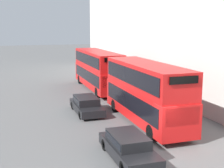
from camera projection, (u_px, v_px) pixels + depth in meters
ground_plane at (158, 153)px, 17.05m from camera, size 200.00×200.00×0.00m
bus_leading at (146, 90)px, 21.99m from camera, size 2.59×10.08×4.28m
bus_second_in_queue at (98, 68)px, 33.72m from camera, size 2.59×11.07×4.14m
car_dark_sedan at (128, 146)px, 16.20m from camera, size 1.87×4.70×1.32m
car_hatchback at (86, 104)px, 24.76m from camera, size 1.85×4.62×1.30m
pedestrian at (177, 108)px, 23.14m from camera, size 0.36×0.36×1.81m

